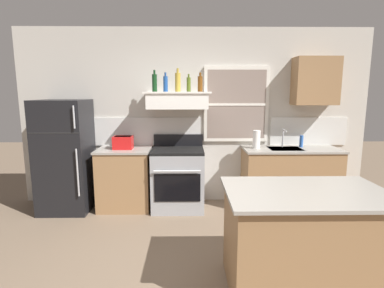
{
  "coord_description": "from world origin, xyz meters",
  "views": [
    {
      "loc": [
        -0.11,
        -2.55,
        1.75
      ],
      "look_at": [
        -0.05,
        1.2,
        1.1
      ],
      "focal_mm": 28.48,
      "sensor_mm": 36.0,
      "label": 1
    }
  ],
  "objects_px": {
    "bottle_blue_liqueur": "(166,84)",
    "bottle_amber_wine": "(200,84)",
    "bottle_olive_oil_square": "(189,84)",
    "bottle_dark_green_wine": "(155,83)",
    "refrigerator": "(65,156)",
    "bottle_champagne_gold_foil": "(178,82)",
    "toaster": "(123,142)",
    "kitchen_island": "(304,240)",
    "paper_towel_roll": "(257,139)",
    "stove_range": "(178,178)",
    "dish_soap_bottle": "(301,141)"
  },
  "relations": [
    {
      "from": "refrigerator",
      "to": "bottle_blue_liqueur",
      "type": "xyz_separation_m",
      "value": [
        1.48,
        0.09,
        1.04
      ]
    },
    {
      "from": "bottle_blue_liqueur",
      "to": "paper_towel_roll",
      "type": "relative_size",
      "value": 1.01
    },
    {
      "from": "bottle_champagne_gold_foil",
      "to": "bottle_dark_green_wine",
      "type": "bearing_deg",
      "value": 176.82
    },
    {
      "from": "bottle_blue_liqueur",
      "to": "bottle_amber_wine",
      "type": "xyz_separation_m",
      "value": [
        0.5,
        0.02,
        0.0
      ]
    },
    {
      "from": "bottle_olive_oil_square",
      "to": "paper_towel_roll",
      "type": "distance_m",
      "value": 1.3
    },
    {
      "from": "bottle_blue_liqueur",
      "to": "bottle_olive_oil_square",
      "type": "relative_size",
      "value": 1.06
    },
    {
      "from": "bottle_champagne_gold_foil",
      "to": "kitchen_island",
      "type": "height_order",
      "value": "bottle_champagne_gold_foil"
    },
    {
      "from": "bottle_amber_wine",
      "to": "kitchen_island",
      "type": "relative_size",
      "value": 0.2
    },
    {
      "from": "stove_range",
      "to": "dish_soap_bottle",
      "type": "distance_m",
      "value": 1.96
    },
    {
      "from": "refrigerator",
      "to": "bottle_blue_liqueur",
      "type": "distance_m",
      "value": 1.81
    },
    {
      "from": "refrigerator",
      "to": "bottle_olive_oil_square",
      "type": "height_order",
      "value": "bottle_olive_oil_square"
    },
    {
      "from": "bottle_dark_green_wine",
      "to": "bottle_blue_liqueur",
      "type": "relative_size",
      "value": 1.13
    },
    {
      "from": "stove_range",
      "to": "dish_soap_bottle",
      "type": "relative_size",
      "value": 6.06
    },
    {
      "from": "bottle_dark_green_wine",
      "to": "bottle_champagne_gold_foil",
      "type": "xyz_separation_m",
      "value": [
        0.34,
        -0.02,
        0.01
      ]
    },
    {
      "from": "refrigerator",
      "to": "bottle_champagne_gold_foil",
      "type": "height_order",
      "value": "bottle_champagne_gold_foil"
    },
    {
      "from": "stove_range",
      "to": "bottle_champagne_gold_foil",
      "type": "xyz_separation_m",
      "value": [
        0.01,
        0.06,
        1.42
      ]
    },
    {
      "from": "toaster",
      "to": "paper_towel_roll",
      "type": "height_order",
      "value": "paper_towel_roll"
    },
    {
      "from": "bottle_dark_green_wine",
      "to": "dish_soap_bottle",
      "type": "height_order",
      "value": "bottle_dark_green_wine"
    },
    {
      "from": "bottle_olive_oil_square",
      "to": "bottle_dark_green_wine",
      "type": "bearing_deg",
      "value": -171.73
    },
    {
      "from": "stove_range",
      "to": "bottle_amber_wine",
      "type": "relative_size",
      "value": 3.98
    },
    {
      "from": "bottle_amber_wine",
      "to": "toaster",
      "type": "bearing_deg",
      "value": -177.27
    },
    {
      "from": "toaster",
      "to": "stove_range",
      "type": "height_order",
      "value": "toaster"
    },
    {
      "from": "bottle_dark_green_wine",
      "to": "stove_range",
      "type": "bearing_deg",
      "value": -13.05
    },
    {
      "from": "stove_range",
      "to": "kitchen_island",
      "type": "xyz_separation_m",
      "value": [
        1.17,
        -1.93,
        -0.01
      ]
    },
    {
      "from": "refrigerator",
      "to": "kitchen_island",
      "type": "xyz_separation_m",
      "value": [
        2.82,
        -1.91,
        -0.36
      ]
    },
    {
      "from": "refrigerator",
      "to": "bottle_amber_wine",
      "type": "xyz_separation_m",
      "value": [
        1.98,
        0.11,
        1.04
      ]
    },
    {
      "from": "dish_soap_bottle",
      "to": "kitchen_island",
      "type": "height_order",
      "value": "dish_soap_bottle"
    },
    {
      "from": "bottle_champagne_gold_foil",
      "to": "kitchen_island",
      "type": "relative_size",
      "value": 0.24
    },
    {
      "from": "bottle_blue_liqueur",
      "to": "bottle_dark_green_wine",
      "type": "bearing_deg",
      "value": 176.18
    },
    {
      "from": "refrigerator",
      "to": "bottle_dark_green_wine",
      "type": "height_order",
      "value": "bottle_dark_green_wine"
    },
    {
      "from": "kitchen_island",
      "to": "refrigerator",
      "type": "bearing_deg",
      "value": 145.95
    },
    {
      "from": "bottle_dark_green_wine",
      "to": "kitchen_island",
      "type": "distance_m",
      "value": 2.88
    },
    {
      "from": "stove_range",
      "to": "bottle_champagne_gold_foil",
      "type": "relative_size",
      "value": 3.31
    },
    {
      "from": "kitchen_island",
      "to": "bottle_dark_green_wine",
      "type": "bearing_deg",
      "value": 126.81
    },
    {
      "from": "refrigerator",
      "to": "stove_range",
      "type": "bearing_deg",
      "value": 0.79
    },
    {
      "from": "paper_towel_roll",
      "to": "stove_range",
      "type": "bearing_deg",
      "value": -178.17
    },
    {
      "from": "bottle_champagne_gold_foil",
      "to": "toaster",
      "type": "bearing_deg",
      "value": -178.01
    },
    {
      "from": "stove_range",
      "to": "refrigerator",
      "type": "bearing_deg",
      "value": -179.21
    },
    {
      "from": "bottle_olive_oil_square",
      "to": "paper_towel_roll",
      "type": "xyz_separation_m",
      "value": [
        1.01,
        -0.11,
        -0.81
      ]
    },
    {
      "from": "bottle_blue_liqueur",
      "to": "stove_range",
      "type": "bearing_deg",
      "value": -21.06
    },
    {
      "from": "bottle_blue_liqueur",
      "to": "kitchen_island",
      "type": "bearing_deg",
      "value": -56.07
    },
    {
      "from": "bottle_olive_oil_square",
      "to": "dish_soap_bottle",
      "type": "bearing_deg",
      "value": -0.37
    },
    {
      "from": "toaster",
      "to": "kitchen_island",
      "type": "bearing_deg",
      "value": -44.7
    },
    {
      "from": "bottle_olive_oil_square",
      "to": "kitchen_island",
      "type": "relative_size",
      "value": 0.18
    },
    {
      "from": "toaster",
      "to": "bottle_dark_green_wine",
      "type": "height_order",
      "value": "bottle_dark_green_wine"
    },
    {
      "from": "bottle_amber_wine",
      "to": "paper_towel_roll",
      "type": "height_order",
      "value": "bottle_amber_wine"
    },
    {
      "from": "bottle_dark_green_wine",
      "to": "bottle_champagne_gold_foil",
      "type": "height_order",
      "value": "bottle_champagne_gold_foil"
    },
    {
      "from": "bottle_dark_green_wine",
      "to": "bottle_olive_oil_square",
      "type": "distance_m",
      "value": 0.5
    },
    {
      "from": "bottle_olive_oil_square",
      "to": "paper_towel_roll",
      "type": "bearing_deg",
      "value": -6.3
    },
    {
      "from": "refrigerator",
      "to": "paper_towel_roll",
      "type": "xyz_separation_m",
      "value": [
        2.82,
        0.06,
        0.23
      ]
    }
  ]
}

